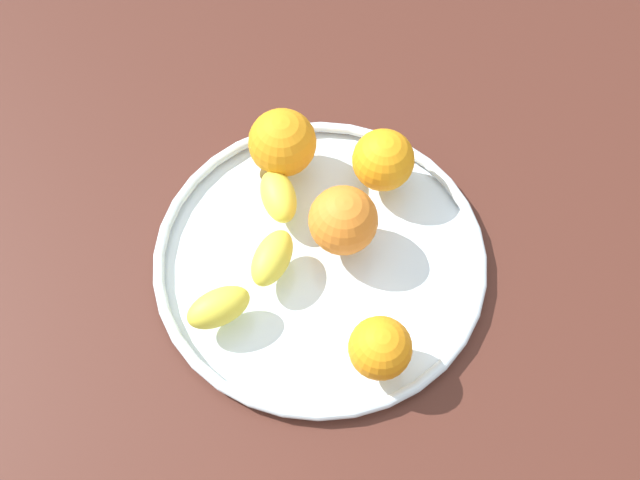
% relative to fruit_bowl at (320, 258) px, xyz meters
% --- Properties ---
extents(ground_plane, '(1.20, 1.20, 0.04)m').
position_rel_fruit_bowl_xyz_m(ground_plane, '(0.00, 0.00, -0.03)').
color(ground_plane, '#462119').
extents(fruit_bowl, '(0.35, 0.35, 0.02)m').
position_rel_fruit_bowl_xyz_m(fruit_bowl, '(0.00, 0.00, 0.00)').
color(fruit_bowl, silver).
rests_on(fruit_bowl, ground_plane).
extents(banana, '(0.22, 0.08, 0.04)m').
position_rel_fruit_bowl_xyz_m(banana, '(-0.03, 0.06, 0.03)').
color(banana, yellow).
rests_on(banana, fruit_bowl).
extents(orange_back_right, '(0.06, 0.06, 0.06)m').
position_rel_fruit_bowl_xyz_m(orange_back_right, '(-0.09, -0.10, 0.04)').
color(orange_back_right, orange).
rests_on(orange_back_right, fruit_bowl).
extents(orange_back_left, '(0.07, 0.07, 0.07)m').
position_rel_fruit_bowl_xyz_m(orange_back_left, '(0.09, 0.08, 0.05)').
color(orange_back_left, orange).
rests_on(orange_back_left, fruit_bowl).
extents(orange_front_right, '(0.07, 0.07, 0.07)m').
position_rel_fruit_bowl_xyz_m(orange_front_right, '(0.03, -0.01, 0.05)').
color(orange_front_right, orange).
rests_on(orange_front_right, fruit_bowl).
extents(orange_center, '(0.07, 0.07, 0.07)m').
position_rel_fruit_bowl_xyz_m(orange_center, '(0.12, -0.03, 0.04)').
color(orange_center, orange).
rests_on(orange_center, fruit_bowl).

